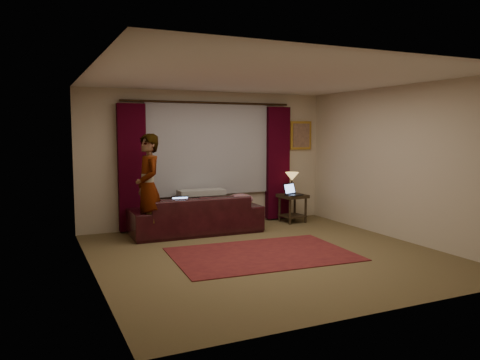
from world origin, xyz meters
The scene contains 20 objects.
floor centered at (0.00, 0.00, -0.01)m, with size 5.00×5.00×0.01m, color brown.
ceiling centered at (0.00, 0.00, 2.60)m, with size 5.00×5.00×0.02m, color silver.
wall_back centered at (0.00, 2.50, 1.30)m, with size 5.00×0.02×2.60m, color beige.
wall_front centered at (0.00, -2.50, 1.30)m, with size 5.00×0.02×2.60m, color beige.
wall_left centered at (-2.50, 0.00, 1.30)m, with size 0.02×5.00×2.60m, color beige.
wall_right centered at (2.50, 0.00, 1.30)m, with size 0.02×5.00×2.60m, color beige.
sheer_curtain centered at (0.00, 2.44, 1.50)m, with size 2.50×0.05×1.80m, color #9C9CA4.
drape_left centered at (-1.50, 2.39, 1.18)m, with size 0.50×0.14×2.30m, color #31010F.
drape_right centered at (1.50, 2.39, 1.18)m, with size 0.50×0.14×2.30m, color #31010F.
curtain_rod centered at (0.00, 2.39, 2.38)m, with size 0.04×0.04×3.40m, color black.
picture_frame centered at (2.10, 2.47, 1.75)m, with size 0.50×0.04×0.60m, color gold.
sofa centered at (-0.49, 1.83, 0.47)m, with size 2.34×1.01×0.94m, color black.
throw_blanket centered at (-0.27, 2.13, 0.95)m, with size 0.87×0.35×0.10m, color #A09F9A.
clothing_pile centered at (0.31, 1.66, 0.58)m, with size 0.50×0.39×0.21m, color #7E5159.
laptop_sofa centered at (-0.81, 1.66, 0.58)m, with size 0.30×0.33×0.22m, color black, non-canonical shape.
area_rug centered at (-0.08, 0.00, 0.01)m, with size 2.64×1.76×0.01m, color maroon.
end_table centered at (1.63, 1.99, 0.28)m, with size 0.49×0.49×0.57m, color black.
tiffany_lamp centered at (1.66, 2.07, 0.79)m, with size 0.28×0.28×0.44m, color olive, non-canonical shape.
laptop_table centered at (1.58, 1.85, 0.69)m, with size 0.33×0.36×0.24m, color black, non-canonical shape.
person centered at (-1.39, 1.62, 0.90)m, with size 0.53×0.53×1.80m, color #A09F9A.
Camera 1 is at (-3.22, -6.07, 1.83)m, focal length 35.00 mm.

